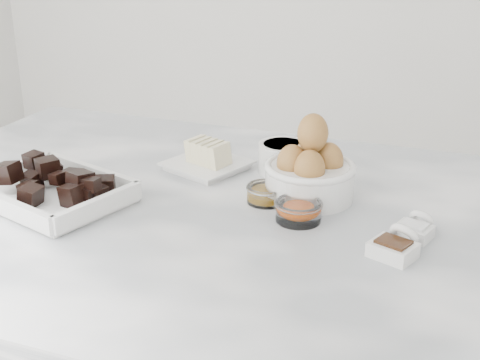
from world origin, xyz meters
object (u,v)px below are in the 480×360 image
Objects in this scene: sugar_ramekin at (283,156)px; zest_bowl at (299,210)px; vanilla_spoon at (396,245)px; butter_plate at (206,159)px; egg_bowl at (310,171)px; salt_spoon at (415,228)px; chocolate_dish at (51,186)px; honey_bowl at (266,193)px.

sugar_ramekin reaches higher than zest_bowl.
sugar_ramekin is 0.34m from vanilla_spoon.
butter_plate is at bearing -164.62° from sugar_ramekin.
salt_spoon is (0.18, -0.08, -0.03)m from egg_bowl.
egg_bowl is (0.07, -0.10, 0.02)m from sugar_ramekin.
butter_plate is (0.17, 0.22, -0.01)m from chocolate_dish.
salt_spoon is (0.56, 0.08, -0.01)m from chocolate_dish.
butter_plate and sugar_ramekin have the same top height.
butter_plate reaches higher than salt_spoon.
egg_bowl is 2.03× the size of zest_bowl.
butter_plate is at bearing 146.29° from honey_bowl.
honey_bowl is (0.01, -0.14, -0.01)m from sugar_ramekin.
vanilla_spoon is (0.54, 0.01, -0.01)m from chocolate_dish.
egg_bowl is at bearing -15.72° from butter_plate.
honey_bowl is at bearing -145.34° from egg_bowl.
egg_bowl is at bearing 137.61° from vanilla_spoon.
salt_spoon is (0.24, -0.04, -0.00)m from honey_bowl.
butter_plate is 2.24× the size of zest_bowl.
sugar_ramekin is (0.31, 0.25, 0.00)m from chocolate_dish.
vanilla_spoon reaches higher than honey_bowl.
vanilla_spoon is at bearing -104.46° from salt_spoon.
butter_plate is 0.41m from salt_spoon.
egg_bowl is 0.09m from zest_bowl.
zest_bowl is (0.08, -0.18, -0.01)m from sugar_ramekin.
sugar_ramekin is at bearing 114.00° from zest_bowl.
salt_spoon is at bearing -34.58° from sugar_ramekin.
honey_bowl is at bearing -33.71° from butter_plate.
sugar_ramekin is 0.14m from honey_bowl.
vanilla_spoon reaches higher than zest_bowl.
sugar_ramekin is at bearing 145.42° from salt_spoon.
chocolate_dish is 1.71× the size of butter_plate.
chocolate_dish is 0.34m from honey_bowl.
vanilla_spoon is (0.23, -0.24, -0.01)m from sugar_ramekin.
chocolate_dish is at bearing -178.73° from vanilla_spoon.
vanilla_spoon reaches higher than salt_spoon.
chocolate_dish is 0.54m from vanilla_spoon.
zest_bowl is (0.01, -0.09, -0.03)m from egg_bowl.
egg_bowl is at bearing 34.66° from honey_bowl.
egg_bowl is 0.22m from vanilla_spoon.
butter_plate is at bearing 160.44° from salt_spoon.
butter_plate is 0.22m from egg_bowl.
chocolate_dish is 0.56m from salt_spoon.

